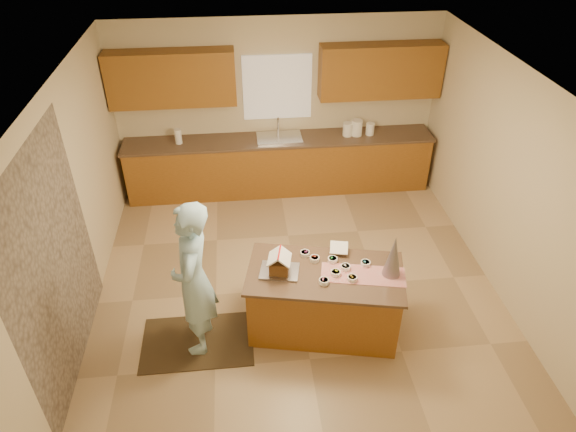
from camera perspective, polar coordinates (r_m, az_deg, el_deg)
The scene contains 28 objects.
floor at distance 6.64m, azimuth 1.05°, elevation -8.05°, with size 5.50×5.50×0.00m, color tan.
ceiling at distance 5.20m, azimuth 1.37°, elevation 14.37°, with size 5.50×5.50×0.00m, color silver.
wall_back at distance 8.24m, azimuth -1.19°, elevation 12.16°, with size 5.50×5.50×0.00m, color beige.
wall_front at distance 3.84m, azimuth 6.56°, elevation -21.00°, with size 5.50×5.50×0.00m, color beige.
wall_left at distance 6.07m, azimuth -22.93°, elevation 0.30°, with size 5.50×5.50×0.00m, color beige.
wall_right at distance 6.57m, azimuth 23.40°, elevation 2.88°, with size 5.50×5.50×0.00m, color beige.
stone_accent at distance 5.51m, azimuth -24.36°, elevation -5.23°, with size 2.50×2.50×0.00m, color gray.
window_curtain at distance 8.11m, azimuth -1.20°, elevation 14.04°, with size 1.05×0.03×1.00m, color white.
back_counter_base at distance 8.37m, azimuth -0.94°, elevation 5.61°, with size 4.80×0.60×0.88m, color brown.
back_counter_top at distance 8.16m, azimuth -0.97°, elevation 8.44°, with size 4.85×0.63×0.04m, color brown.
upper_cabinet_left at distance 7.91m, azimuth -12.76°, elevation 14.61°, with size 1.85×0.35×0.80m, color #8E601E.
upper_cabinet_right at distance 8.15m, azimuth 10.21°, elevation 15.51°, with size 1.85×0.35×0.80m, color #8E601E.
sink at distance 8.16m, azimuth -0.97°, elevation 8.37°, with size 0.70×0.45×0.12m, color silver.
faucet at distance 8.25m, azimuth -1.10°, elevation 9.98°, with size 0.03×0.03×0.28m, color silver.
island_base at distance 5.92m, azimuth 3.98°, elevation -9.41°, with size 1.62×0.81×0.79m, color brown.
island_top at distance 5.64m, azimuth 4.15°, elevation -6.37°, with size 1.70×0.88×0.04m, color brown.
table_runner at distance 5.64m, azimuth 8.31°, elevation -6.45°, with size 0.90×0.32×0.01m, color #A90C10.
baking_tray at distance 5.61m, azimuth -0.95°, elevation -6.12°, with size 0.41×0.31×0.02m, color silver.
cookbook at distance 5.84m, azimuth 5.66°, elevation -3.52°, with size 0.20×0.02×0.16m, color white.
tinsel_tree at distance 5.54m, azimuth 11.58°, elevation -4.38°, with size 0.20×0.20×0.50m, color #9F9FAA.
rug at distance 6.10m, azimuth -9.95°, elevation -13.52°, with size 1.25×0.81×0.01m, color black.
boy at distance 5.45m, azimuth -10.39°, elevation -6.99°, with size 0.67×0.44×1.84m, color #A5D4EA.
canister_a at distance 8.26m, azimuth 6.61°, elevation 9.51°, with size 0.15×0.15×0.21m, color white.
canister_b at distance 8.28m, azimuth 7.62°, elevation 9.65°, with size 0.17×0.17×0.25m, color white.
canister_c at distance 8.34m, azimuth 9.06°, elevation 9.50°, with size 0.13×0.13×0.19m, color white.
paper_towel at distance 8.13m, azimuth -12.05°, elevation 8.60°, with size 0.11×0.11×0.23m, color white.
gingerbread_house at distance 5.54m, azimuth -0.96°, elevation -5.29°, with size 0.29×0.30×0.25m.
candy_bowls at distance 5.66m, azimuth 5.13°, elevation -5.62°, with size 0.75×0.59×0.05m.
Camera 1 is at (-0.63, -4.84, 4.50)m, focal length 32.14 mm.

